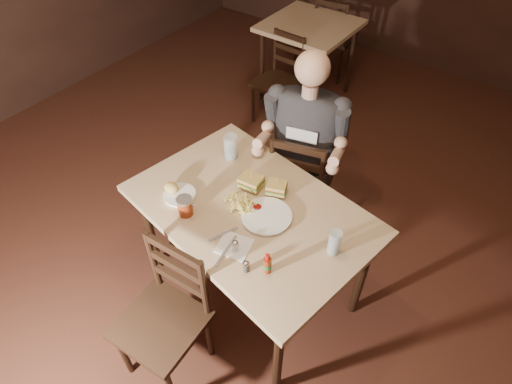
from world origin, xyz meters
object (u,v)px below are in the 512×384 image
Objects in this scene: bg_table at (309,33)px; bg_chair_far at (334,37)px; syrup_dispenser at (185,206)px; side_plate at (180,195)px; chair_far at (301,179)px; glass_left at (231,147)px; diner at (305,126)px; bg_chair_near at (276,83)px; dinner_plate at (267,217)px; glass_right at (335,242)px; chair_near at (160,324)px; hot_sauce at (267,263)px; main_table at (251,217)px.

bg_chair_far reaches higher than bg_table.
syrup_dispenser is 0.14m from side_plate.
glass_left is at bearing 39.36° from chair_far.
diner is at bearing -61.11° from bg_table.
bg_chair_near is at bearing -63.72° from chair_far.
bg_chair_near is 3.13× the size of dinner_plate.
chair_far is at bearing -60.73° from bg_table.
dinner_plate is at bearing -179.10° from glass_right.
diner is at bearing 130.85° from glass_right.
dinner_plate is at bearing 103.21° from bg_chair_far.
hot_sauce reaches higher than chair_near.
hot_sauce is at bearing -40.79° from glass_left.
chair_near is 0.78m from dinner_plate.
main_table is at bearing 52.73° from syrup_dispenser.
glass_right is 1.29× the size of syrup_dispenser.
chair_far is at bearing 95.05° from main_table.
glass_right is at bearing -0.38° from main_table.
bg_chair_far is 3.32m from hot_sauce.
bg_chair_far is (-0.87, 2.09, -0.00)m from chair_far.
hot_sauce is at bearing 5.30° from syrup_dispenser.
bg_chair_far reaches higher than bg_chair_near.
diner is 0.47m from glass_left.
side_plate is (-0.68, 0.13, -0.06)m from hot_sauce.
hot_sauce reaches higher than side_plate.
syrup_dispenser is at bearing -118.44° from diner.
hot_sauce is 0.57m from syrup_dispenser.
syrup_dispenser reaches higher than dinner_plate.
glass_left is (-0.35, 0.28, 0.15)m from main_table.
side_plate is at bearing 116.02° from chair_near.
hot_sauce is at bearing 95.93° from chair_far.
hot_sauce is (0.35, -0.92, -0.08)m from diner.
chair_far is 0.97m from glass_right.
diner is (0.88, -1.59, 0.24)m from bg_table.
diner is 6.65× the size of glass_right.
glass_left is (0.58, -1.40, 0.44)m from bg_chair_near.
main_table is at bearing 179.62° from glass_right.
diner is 5.28× the size of side_plate.
bg_chair_far is 0.93× the size of diner.
glass_left is 1.09× the size of glass_right.
diner reaches higher than bg_table.
glass_right is 0.35m from hot_sauce.
side_plate is at bearing 157.94° from syrup_dispenser.
bg_table is 0.61m from bg_chair_near.
glass_left is (0.58, -1.95, 0.17)m from bg_table.
main_table is at bearing -67.40° from bg_table.
bg_table is at bearing 103.10° from chair_near.
main_table is 0.73m from chair_near.
glass_right reaches higher than bg_table.
main_table is at bearing 80.12° from chair_near.
bg_chair_near is (-0.93, 1.67, -0.29)m from main_table.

